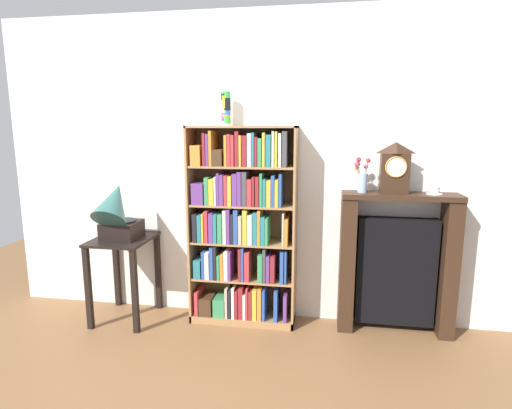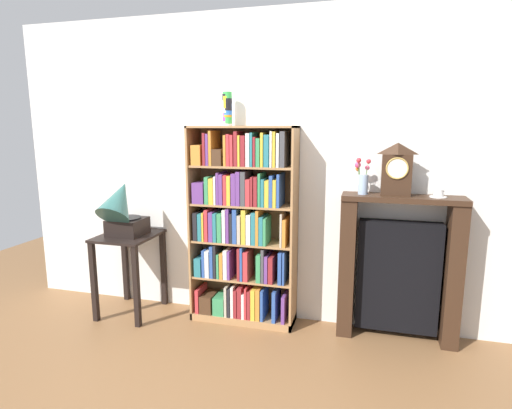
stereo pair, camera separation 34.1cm
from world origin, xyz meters
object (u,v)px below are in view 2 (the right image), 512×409
flower_vase (363,179)px  mantel_clock (397,169)px  fireplace_mantel (398,269)px  teacup_with_saucer (438,194)px  side_table_left (129,255)px  cup_stack (227,109)px  gramophone (122,208)px  bookshelf (241,229)px

flower_vase → mantel_clock: bearing=-0.9°
fireplace_mantel → flower_vase: (-0.30, -0.02, 0.70)m
mantel_clock → teacup_with_saucer: 0.35m
side_table_left → teacup_with_saucer: 2.61m
cup_stack → mantel_clock: bearing=-1.2°
side_table_left → gramophone: (0.00, -0.07, 0.44)m
mantel_clock → teacup_with_saucer: bearing=0.5°
gramophone → teacup_with_saucer: gramophone is taller
bookshelf → teacup_with_saucer: 1.56m
gramophone → flower_vase: flower_vase is taller
cup_stack → teacup_with_saucer: 1.76m
mantel_clock → teacup_with_saucer: mantel_clock is taller
side_table_left → teacup_with_saucer: size_ratio=5.84×
bookshelf → teacup_with_saucer: bearing=0.9°
gramophone → flower_vase: (1.98, 0.21, 0.29)m
mantel_clock → flower_vase: (-0.24, 0.00, -0.08)m
bookshelf → gramophone: size_ratio=3.05×
bookshelf → side_table_left: 1.06m
cup_stack → flower_vase: (1.10, -0.02, -0.54)m
bookshelf → flower_vase: (0.97, 0.03, 0.45)m
cup_stack → flower_vase: bearing=-1.3°
gramophone → fireplace_mantel: size_ratio=0.48×
mantel_clock → cup_stack: bearing=178.8°
fireplace_mantel → flower_vase: bearing=-176.6°
cup_stack → fireplace_mantel: (1.40, -0.01, -1.24)m
cup_stack → fireplace_mantel: size_ratio=0.24×
bookshelf → gramophone: (-1.01, -0.19, 0.16)m
bookshelf → side_table_left: (-1.01, -0.12, -0.28)m
bookshelf → mantel_clock: size_ratio=4.21×
bookshelf → teacup_with_saucer: size_ratio=13.43×
flower_vase → teacup_with_saucer: flower_vase is taller
fireplace_mantel → mantel_clock: bearing=-159.6°
side_table_left → cup_stack: bearing=10.7°
gramophone → flower_vase: bearing=6.2°
mantel_clock → side_table_left: bearing=-176.4°
gramophone → side_table_left: bearing=90.0°
bookshelf → mantel_clock: bookshelf is taller
mantel_clock → flower_vase: bearing=179.1°
gramophone → mantel_clock: bearing=5.4°
cup_stack → teacup_with_saucer: size_ratio=2.18×
cup_stack → bookshelf: bearing=-20.9°
side_table_left → bookshelf: bearing=6.6°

